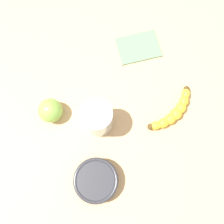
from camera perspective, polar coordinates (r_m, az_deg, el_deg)
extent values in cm
cube|color=tan|center=(82.00, -0.43, -2.37)|extent=(120.00, 120.00, 3.00)
ellipsoid|color=yellow|center=(79.60, 9.91, -3.03)|extent=(4.51, 3.88, 2.57)
ellipsoid|color=yellow|center=(80.19, 11.57, -2.45)|extent=(4.35, 3.71, 2.94)
ellipsoid|color=yellow|center=(80.90, 13.06, -1.57)|extent=(3.91, 3.44, 3.31)
ellipsoid|color=yellow|center=(81.70, 14.31, -0.44)|extent=(4.30, 4.20, 3.67)
ellipsoid|color=yellow|center=(82.56, 15.30, 0.89)|extent=(4.68, 4.38, 3.31)
ellipsoid|color=yellow|center=(83.44, 15.99, 2.37)|extent=(4.76, 4.45, 2.94)
ellipsoid|color=yellow|center=(84.32, 16.38, 3.94)|extent=(4.55, 4.43, 2.57)
sphere|color=#513819|center=(79.26, 8.74, -3.32)|extent=(2.02, 2.02, 2.02)
sphere|color=#513819|center=(84.92, 16.53, 5.01)|extent=(2.02, 2.02, 2.02)
cylinder|color=silver|center=(74.24, -3.35, -1.46)|extent=(9.17, 9.17, 12.96)
cylinder|color=pink|center=(75.35, -3.30, -1.64)|extent=(8.67, 8.67, 10.18)
cylinder|color=#2D2D33|center=(76.65, -3.61, -15.21)|extent=(10.97, 10.97, 4.93)
torus|color=#2D2D33|center=(74.78, -3.70, -15.25)|extent=(13.13, 13.13, 1.20)
sphere|color=#84B747|center=(79.74, -13.77, 0.32)|extent=(7.52, 7.52, 7.52)
cube|color=slate|center=(89.58, 6.03, 14.42)|extent=(17.13, 15.08, 0.60)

